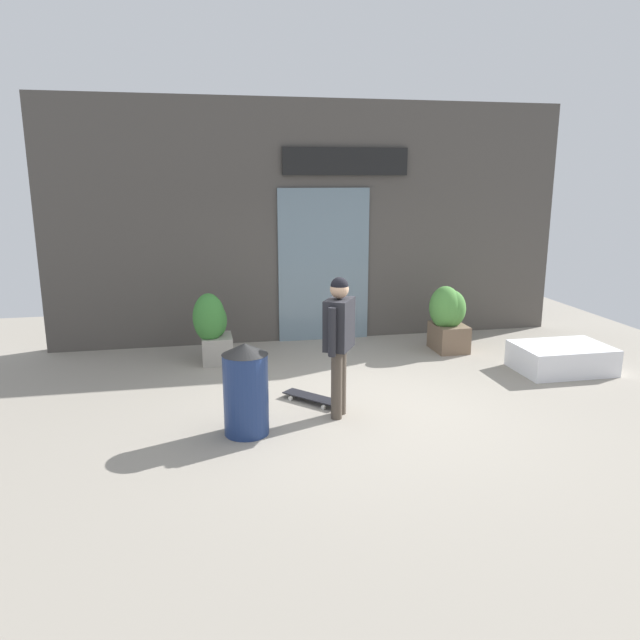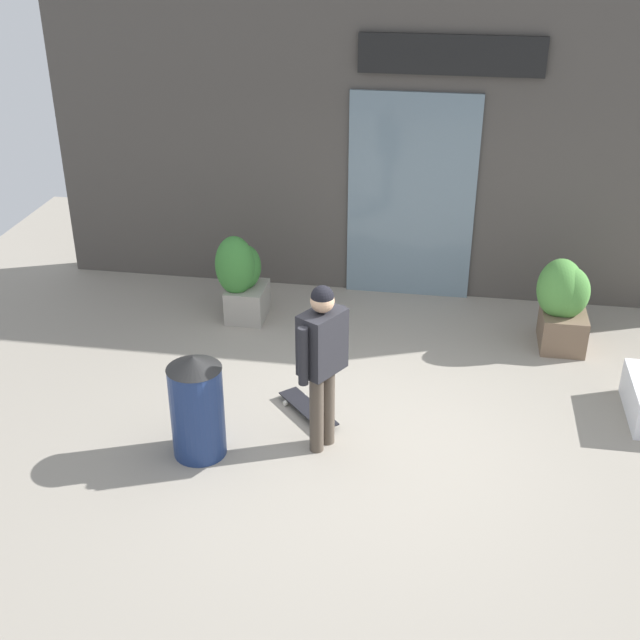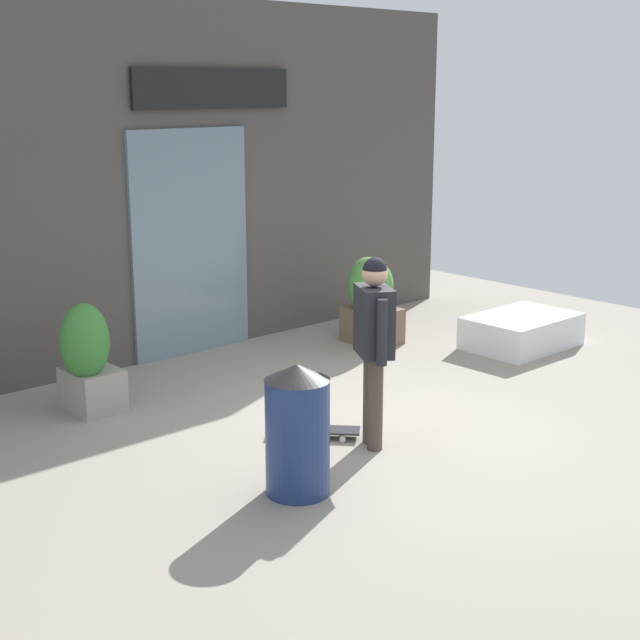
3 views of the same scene
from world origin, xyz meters
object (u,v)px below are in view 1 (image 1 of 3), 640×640
Objects in this scene: skateboarder at (339,333)px; planter_box_left at (213,328)px; trash_bin at (246,389)px; planter_box_right at (448,317)px; skateboard at (312,397)px.

skateboarder is 1.53× the size of planter_box_left.
planter_box_left is (-1.36, 2.43, -0.47)m from skateboarder.
skateboarder reaches higher than trash_bin.
skateboarder is 1.56× the size of planter_box_right.
planter_box_right is 4.31m from trash_bin.
skateboard is (-0.22, 0.50, -0.95)m from skateboarder.
skateboarder is at bearing -60.72° from planter_box_left.
skateboarder reaches higher than planter_box_right.
trash_bin reaches higher than skateboard.
skateboarder reaches higher than skateboard.
skateboarder is 1.62× the size of trash_bin.
planter_box_left is 1.06× the size of trash_bin.
planter_box_left reaches higher than skateboard.
planter_box_right is at bearing 37.13° from trash_bin.
planter_box_left is 1.02× the size of planter_box_right.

